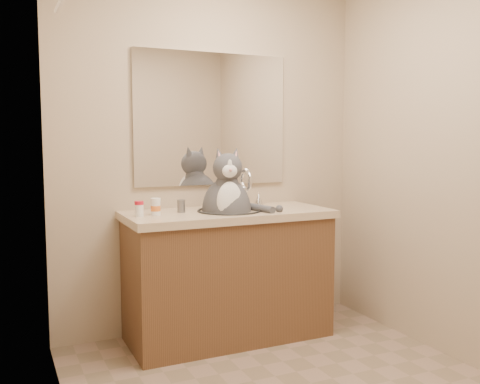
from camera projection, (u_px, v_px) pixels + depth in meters
name	position (u px, v px, depth m)	size (l,w,h in m)	color
room	(308.00, 163.00, 2.57)	(2.22, 2.52, 2.42)	gray
vanity	(228.00, 272.00, 3.52)	(1.34, 0.59, 1.12)	brown
mirror	(212.00, 119.00, 3.66)	(1.10, 0.02, 0.90)	white
shower_curtain	(81.00, 207.00, 2.24)	(0.02, 1.30, 1.93)	beige
cat	(227.00, 205.00, 3.45)	(0.43, 0.44, 0.63)	#404045
pill_bottle_redcap	(139.00, 209.00, 3.21)	(0.07, 0.07, 0.09)	white
pill_bottle_orange	(156.00, 207.00, 3.28)	(0.06, 0.06, 0.10)	white
grey_canister	(181.00, 206.00, 3.40)	(0.06, 0.06, 0.08)	slate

